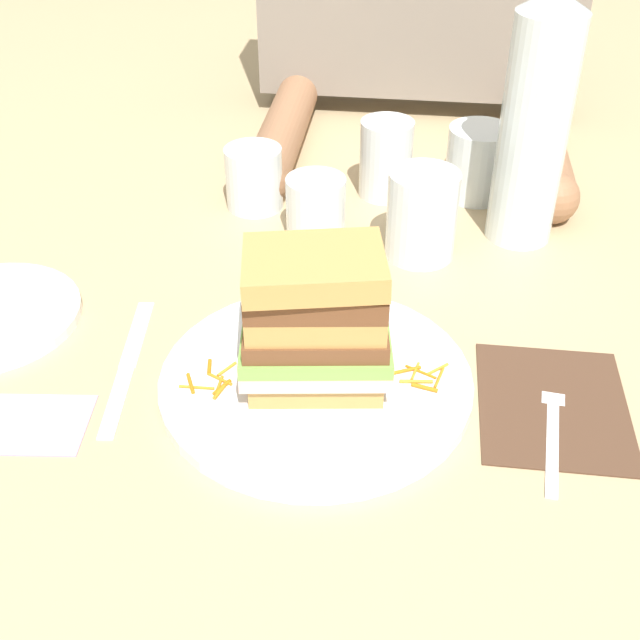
# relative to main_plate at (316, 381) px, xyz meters

# --- Properties ---
(ground_plane) EXTENTS (3.00, 3.00, 0.00)m
(ground_plane) POSITION_rel_main_plate_xyz_m (-0.01, 0.02, -0.01)
(ground_plane) COLOR tan
(main_plate) EXTENTS (0.28, 0.28, 0.01)m
(main_plate) POSITION_rel_main_plate_xyz_m (0.00, 0.00, 0.00)
(main_plate) COLOR white
(main_plate) RESTS_ON ground_plane
(sandwich) EXTENTS (0.14, 0.12, 0.13)m
(sandwich) POSITION_rel_main_plate_xyz_m (-0.00, -0.00, 0.07)
(sandwich) COLOR tan
(sandwich) RESTS_ON main_plate
(carrot_shred_0) EXTENTS (0.00, 0.02, 0.00)m
(carrot_shred_0) POSITION_rel_main_plate_xyz_m (-0.08, -0.02, 0.01)
(carrot_shred_0) COLOR orange
(carrot_shred_0) RESTS_ON main_plate
(carrot_shred_1) EXTENTS (0.03, 0.00, 0.00)m
(carrot_shred_1) POSITION_rel_main_plate_xyz_m (-0.10, -0.03, 0.01)
(carrot_shred_1) COLOR orange
(carrot_shred_1) RESTS_ON main_plate
(carrot_shred_2) EXTENTS (0.01, 0.02, 0.00)m
(carrot_shred_2) POSITION_rel_main_plate_xyz_m (-0.08, -0.03, 0.01)
(carrot_shred_2) COLOR orange
(carrot_shred_2) RESTS_ON main_plate
(carrot_shred_3) EXTENTS (0.01, 0.02, 0.00)m
(carrot_shred_3) POSITION_rel_main_plate_xyz_m (-0.10, -0.00, 0.01)
(carrot_shred_3) COLOR orange
(carrot_shred_3) RESTS_ON main_plate
(carrot_shred_4) EXTENTS (0.01, 0.03, 0.00)m
(carrot_shred_4) POSITION_rel_main_plate_xyz_m (-0.11, -0.03, 0.01)
(carrot_shred_4) COLOR orange
(carrot_shred_4) RESTS_ON main_plate
(carrot_shred_5) EXTENTS (0.01, 0.02, 0.00)m
(carrot_shred_5) POSITION_rel_main_plate_xyz_m (-0.08, -0.03, 0.01)
(carrot_shred_5) COLOR orange
(carrot_shred_5) RESTS_ON main_plate
(carrot_shred_6) EXTENTS (0.01, 0.02, 0.00)m
(carrot_shred_6) POSITION_rel_main_plate_xyz_m (-0.08, -0.00, 0.01)
(carrot_shred_6) COLOR orange
(carrot_shred_6) RESTS_ON main_plate
(carrot_shred_7) EXTENTS (0.03, 0.01, 0.00)m
(carrot_shred_7) POSITION_rel_main_plate_xyz_m (-0.08, -0.02, 0.01)
(carrot_shred_7) COLOR orange
(carrot_shred_7) RESTS_ON main_plate
(carrot_shred_8) EXTENTS (0.03, 0.02, 0.00)m
(carrot_shred_8) POSITION_rel_main_plate_xyz_m (0.09, 0.02, 0.01)
(carrot_shred_8) COLOR orange
(carrot_shred_8) RESTS_ON main_plate
(carrot_shred_9) EXTENTS (0.01, 0.03, 0.00)m
(carrot_shred_9) POSITION_rel_main_plate_xyz_m (0.09, 0.02, 0.01)
(carrot_shred_9) COLOR orange
(carrot_shred_9) RESTS_ON main_plate
(carrot_shred_10) EXTENTS (0.01, 0.03, 0.00)m
(carrot_shred_10) POSITION_rel_main_plate_xyz_m (0.11, 0.01, 0.01)
(carrot_shred_10) COLOR orange
(carrot_shred_10) RESTS_ON main_plate
(carrot_shred_11) EXTENTS (0.02, 0.01, 0.00)m
(carrot_shred_11) POSITION_rel_main_plate_xyz_m (0.10, -0.01, 0.01)
(carrot_shred_11) COLOR orange
(carrot_shred_11) RESTS_ON main_plate
(carrot_shred_12) EXTENTS (0.03, 0.01, 0.00)m
(carrot_shred_12) POSITION_rel_main_plate_xyz_m (0.08, 0.02, 0.01)
(carrot_shred_12) COLOR orange
(carrot_shred_12) RESTS_ON main_plate
(carrot_shred_13) EXTENTS (0.02, 0.02, 0.00)m
(carrot_shred_13) POSITION_rel_main_plate_xyz_m (0.11, 0.02, 0.01)
(carrot_shred_13) COLOR orange
(carrot_shred_13) RESTS_ON main_plate
(carrot_shred_14) EXTENTS (0.03, 0.01, 0.00)m
(carrot_shred_14) POSITION_rel_main_plate_xyz_m (0.09, 0.00, 0.01)
(carrot_shred_14) COLOR orange
(carrot_shred_14) RESTS_ON main_plate
(napkin_dark) EXTENTS (0.13, 0.16, 0.00)m
(napkin_dark) POSITION_rel_main_plate_xyz_m (0.21, -0.00, -0.00)
(napkin_dark) COLOR #4C3323
(napkin_dark) RESTS_ON ground_plane
(fork) EXTENTS (0.03, 0.17, 0.00)m
(fork) POSITION_rel_main_plate_xyz_m (0.21, -0.02, -0.00)
(fork) COLOR silver
(fork) RESTS_ON napkin_dark
(knife) EXTENTS (0.04, 0.20, 0.00)m
(knife) POSITION_rel_main_plate_xyz_m (-0.18, 0.00, -0.00)
(knife) COLOR silver
(knife) RESTS_ON ground_plane
(juice_glass) EXTENTS (0.08, 0.08, 0.10)m
(juice_glass) POSITION_rel_main_plate_xyz_m (0.09, 0.24, 0.04)
(juice_glass) COLOR white
(juice_glass) RESTS_ON ground_plane
(water_bottle) EXTENTS (0.07, 0.07, 0.31)m
(water_bottle) POSITION_rel_main_plate_xyz_m (0.20, 0.30, 0.14)
(water_bottle) COLOR silver
(water_bottle) RESTS_ON ground_plane
(empty_tumbler_0) EXTENTS (0.07, 0.07, 0.07)m
(empty_tumbler_0) POSITION_rel_main_plate_xyz_m (-0.03, 0.27, 0.03)
(empty_tumbler_0) COLOR silver
(empty_tumbler_0) RESTS_ON ground_plane
(empty_tumbler_1) EXTENTS (0.07, 0.07, 0.08)m
(empty_tumbler_1) POSITION_rel_main_plate_xyz_m (-0.12, 0.33, 0.03)
(empty_tumbler_1) COLOR silver
(empty_tumbler_1) RESTS_ON ground_plane
(empty_tumbler_2) EXTENTS (0.07, 0.07, 0.10)m
(empty_tumbler_2) POSITION_rel_main_plate_xyz_m (0.04, 0.38, 0.04)
(empty_tumbler_2) COLOR silver
(empty_tumbler_2) RESTS_ON ground_plane
(empty_tumbler_3) EXTENTS (0.08, 0.08, 0.09)m
(empty_tumbler_3) POSITION_rel_main_plate_xyz_m (0.15, 0.39, 0.04)
(empty_tumbler_3) COLOR silver
(empty_tumbler_3) RESTS_ON ground_plane
(napkin_pink) EXTENTS (0.11, 0.08, 0.00)m
(napkin_pink) POSITION_rel_main_plate_xyz_m (-0.24, -0.08, -0.00)
(napkin_pink) COLOR pink
(napkin_pink) RESTS_ON ground_plane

